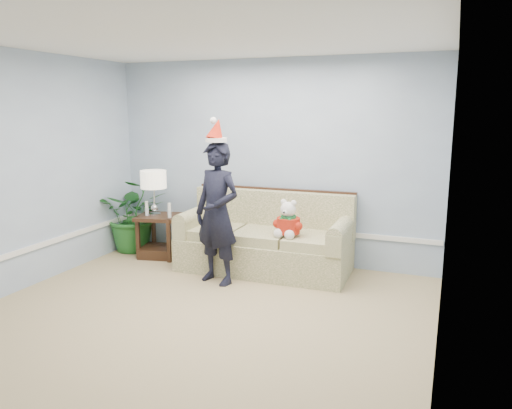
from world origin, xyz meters
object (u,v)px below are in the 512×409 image
object	(u,v)px
side_table	(161,240)
table_lamp	(153,181)
sofa	(266,242)
teddy_bear	(288,223)
man	(217,213)
houseplant	(135,214)

from	to	relation	value
side_table	table_lamp	distance (m)	0.84
sofa	side_table	distance (m)	1.57
table_lamp	teddy_bear	distance (m)	2.04
sofa	teddy_bear	world-z (taller)	sofa
table_lamp	teddy_bear	size ratio (longest dim) A/B	1.37
side_table	man	bearing A→B (deg)	-28.49
houseplant	man	size ratio (longest dim) A/B	0.64
sofa	man	size ratio (longest dim) A/B	1.29
houseplant	man	bearing A→B (deg)	-24.70
side_table	man	xyz separation A→B (m)	(1.20, -0.65, 0.61)
side_table	houseplant	size ratio (longest dim) A/B	0.66
table_lamp	man	distance (m)	1.41
side_table	teddy_bear	xyz separation A→B (m)	(1.94, -0.23, 0.47)
teddy_bear	side_table	bearing A→B (deg)	-179.45
side_table	teddy_bear	size ratio (longest dim) A/B	1.54
houseplant	man	distance (m)	1.93
man	table_lamp	bearing A→B (deg)	170.27
side_table	table_lamp	size ratio (longest dim) A/B	1.13
sofa	side_table	size ratio (longest dim) A/B	3.08
sofa	table_lamp	world-z (taller)	table_lamp
teddy_bear	man	bearing A→B (deg)	-143.04
table_lamp	houseplant	distance (m)	0.74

